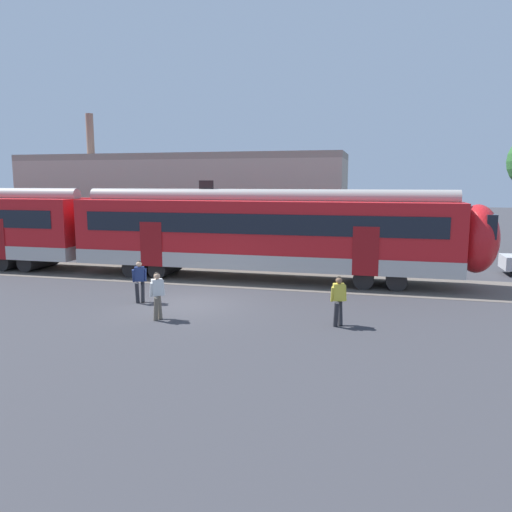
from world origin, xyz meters
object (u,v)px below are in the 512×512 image
Objects in this scene: pedestrian_navy at (140,278)px; pedestrian_yellow at (338,296)px; pedestrian_white at (157,291)px; commuter_train at (100,229)px.

pedestrian_navy is 1.00× the size of pedestrian_yellow.
pedestrian_yellow is (6.04, 0.75, 0.00)m from pedestrian_white.
pedestrian_white is at bearing -48.71° from commuter_train.
pedestrian_navy is 1.00× the size of pedestrian_white.
pedestrian_navy is (5.04, -5.61, -1.26)m from commuter_train.
pedestrian_yellow is at bearing 7.06° from pedestrian_white.
pedestrian_yellow is at bearing -28.48° from commuter_train.
pedestrian_white is 1.00× the size of pedestrian_yellow.
pedestrian_white and pedestrian_yellow have the same top height.
pedestrian_navy and pedestrian_yellow have the same top height.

